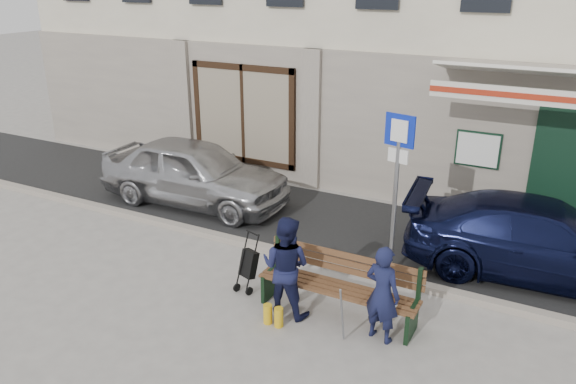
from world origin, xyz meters
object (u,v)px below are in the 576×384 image
Objects in this scene: parking_sign at (397,170)px; bench at (335,287)px; woman at (286,266)px; car_silver at (194,172)px; stroller at (248,265)px; car_navy at (542,240)px; man at (382,294)px.

bench is at bearing -89.94° from parking_sign.
car_silver is at bearing -39.61° from woman.
woman is at bearing -105.76° from parking_sign.
car_navy is at bearing 51.11° from stroller.
stroller is (-1.50, 0.04, -0.04)m from bench.
woman reaches higher than stroller.
woman is at bearing 14.25° from man.
bench is (-0.35, -1.53, -1.39)m from parking_sign.
car_silver reaches higher than bench.
parking_sign is at bearing 110.96° from car_navy.
bench is 1.51m from stroller.
car_silver is 4.50× the size of stroller.
parking_sign reaches higher than car_silver.
bench is at bearing 17.04° from stroller.
bench is at bearing -5.58° from man.
man is (5.21, -2.84, -0.01)m from car_silver.
man is (0.44, -1.80, -1.14)m from parking_sign.
woman is (-1.45, -0.04, 0.07)m from man.
man is at bearing 10.96° from stroller.
parking_sign is 1.14× the size of bench.
car_silver is 5.01m from parking_sign.
bench is 1.55× the size of woman.
woman is at bearing -3.20° from stroller.
woman is (-3.21, -2.94, 0.13)m from car_navy.
car_navy reaches higher than stroller.
car_navy is at bearing 39.85° from parking_sign.
bench reaches higher than stroller.
stroller is (2.91, -2.54, -0.30)m from car_silver.
parking_sign is at bearing -104.24° from car_silver.
man is 1.51× the size of stroller.
woman reaches higher than man.
parking_sign reaches higher than car_navy.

